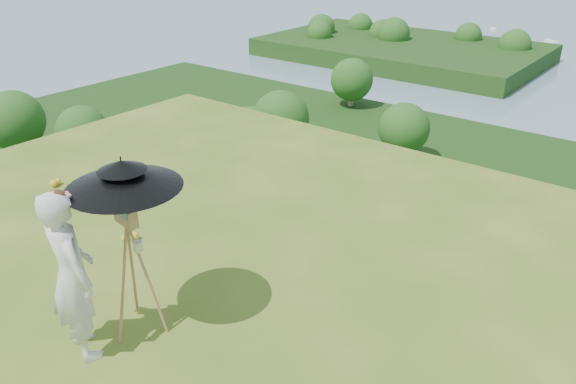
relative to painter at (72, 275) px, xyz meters
The scene contains 7 objects.
ground 1.19m from the painter, 39.67° to the left, with size 14.00×14.00×0.00m, color #465F1B.
peninsula 174.95m from the painter, 115.59° to the left, with size 90.00×60.00×12.00m, color #14390F, non-canonical shape.
wildflowers 1.27m from the painter, 51.93° to the left, with size 10.00×10.50×0.12m, color yellow, non-canonical shape.
painter is the anchor object (origin of this frame).
field_easel 0.62m from the painter, 70.02° to the left, with size 0.64×0.64×1.68m, color #9B6541, non-canonical shape.
sun_umbrella 1.02m from the painter, 70.54° to the left, with size 1.17×1.17×0.71m, color black, non-canonical shape.
painter_cap 0.89m from the painter, ahead, with size 0.20×0.24×0.10m, color #CB6F78, non-canonical shape.
Camera 1 is at (4.03, -2.83, 4.15)m, focal length 35.00 mm.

